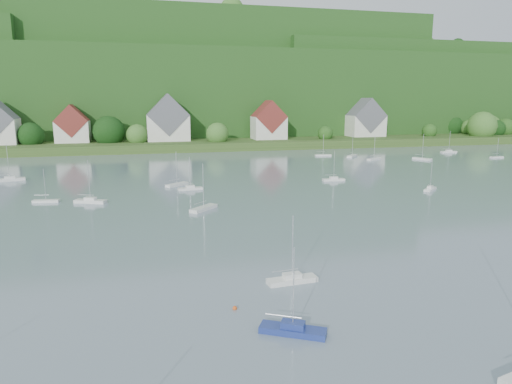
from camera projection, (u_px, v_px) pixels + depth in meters
far_shore_strip at (155, 142)px, 190.80m from camera, size 600.00×60.00×3.00m
forested_ridge at (150, 92)px, 251.97m from camera, size 620.00×181.22×69.89m
village_building_1 at (73, 127)px, 171.80m from camera, size 12.00×9.36×14.00m
village_building_2 at (168, 122)px, 178.85m from camera, size 16.00×11.44×18.00m
village_building_3 at (269, 123)px, 186.59m from camera, size 13.00×10.40×15.50m
village_building_4 at (366, 121)px, 201.02m from camera, size 15.00×10.40×16.50m
near_sailboat_1 at (293, 329)px, 37.17m from camera, size 5.42×3.94×7.26m
near_sailboat_3 at (292, 279)px, 47.58m from camera, size 5.37×1.91×7.11m
mooring_buoy_3 at (235, 309)px, 41.57m from camera, size 0.42×0.42×0.42m
far_sailboat_cluster at (211, 174)px, 116.15m from camera, size 202.28×72.04×8.71m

